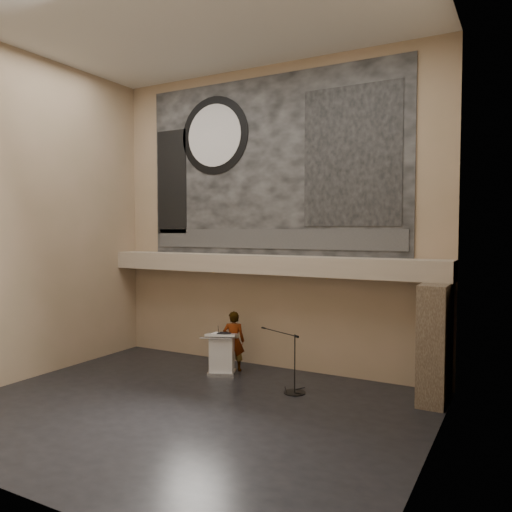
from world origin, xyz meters
The scene contains 21 objects.
floor centered at (0.00, 0.00, 0.00)m, with size 10.00×10.00×0.00m, color black.
ceiling centered at (0.00, 0.00, 8.50)m, with size 10.00×10.00×0.00m, color silver.
wall_back centered at (0.00, 4.00, 4.25)m, with size 10.00×0.02×8.50m, color #8D7959.
wall_front centered at (0.00, -4.00, 4.25)m, with size 10.00×0.02×8.50m, color #8D7959.
wall_left centered at (-5.00, 0.00, 4.25)m, with size 0.02×8.00×8.50m, color #8D7959.
wall_right centered at (5.00, 0.00, 4.25)m, with size 0.02×8.00×8.50m, color #8D7959.
soffit centered at (0.00, 3.60, 2.95)m, with size 10.00×0.80×0.50m, color gray.
sprinkler_left centered at (-1.60, 3.55, 2.67)m, with size 0.04×0.04×0.06m, color #B2893D.
sprinkler_right centered at (1.90, 3.55, 2.67)m, with size 0.04×0.04×0.06m, color #B2893D.
banner centered at (0.00, 3.97, 5.70)m, with size 8.00×0.05×5.00m, color black.
banner_text_strip centered at (0.00, 3.93, 3.65)m, with size 7.76×0.02×0.55m, color #313131.
banner_clock_rim centered at (-1.80, 3.93, 6.70)m, with size 2.30×2.30×0.02m, color black.
banner_clock_face centered at (-1.80, 3.91, 6.70)m, with size 1.84×1.84×0.02m, color silver.
banner_building_print centered at (2.40, 3.93, 5.80)m, with size 2.60×0.02×3.60m, color black.
banner_brick_print centered at (-3.40, 3.93, 5.40)m, with size 1.10×0.02×3.20m, color black.
stone_pier centered at (4.65, 3.15, 1.35)m, with size 0.60×1.40×2.70m, color #45372A.
lectern centered at (-0.77, 2.67, 0.55)m, with size 0.97×0.84×1.14m.
binder centered at (-0.68, 2.64, 1.12)m, with size 0.31×0.25×0.04m, color black.
papers centered at (-0.93, 2.65, 1.10)m, with size 0.23×0.31×0.01m, color white.
speaker_person centered at (-0.65, 3.10, 0.83)m, with size 0.61×0.40×1.66m, color white.
mic_stand centered at (1.58, 2.18, 0.21)m, with size 1.43×0.80×1.42m.
Camera 1 is at (6.41, -8.61, 3.90)m, focal length 35.00 mm.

